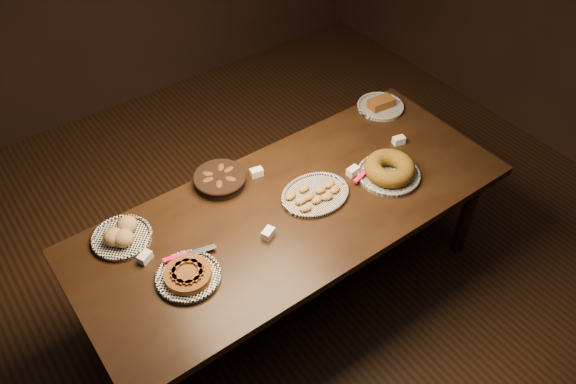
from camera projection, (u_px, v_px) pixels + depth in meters
ground at (294, 289)px, 3.53m from camera, size 5.00×5.00×0.00m
buffet_table at (294, 215)px, 3.06m from camera, size 2.40×1.00×0.75m
apple_tart_plate at (188, 275)px, 2.65m from camera, size 0.36×0.31×0.06m
madeleine_platter at (315, 195)px, 3.05m from camera, size 0.39×0.32×0.05m
bundt_cake_plate at (389, 170)px, 3.14m from camera, size 0.39×0.36×0.11m
croissant_basket at (220, 179)px, 3.10m from camera, size 0.36×0.36×0.07m
bread_roll_plate at (122, 235)px, 2.82m from camera, size 0.31×0.31×0.09m
loaf_plate at (381, 106)px, 3.63m from camera, size 0.30×0.30×0.07m
tent_cards at (290, 192)px, 3.06m from camera, size 1.71×0.48×0.04m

